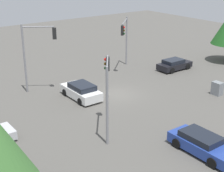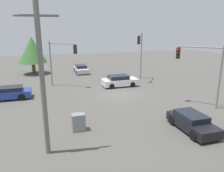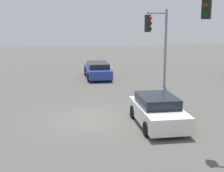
{
  "view_description": "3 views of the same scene",
  "coord_description": "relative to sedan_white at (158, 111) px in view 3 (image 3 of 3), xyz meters",
  "views": [
    {
      "loc": [
        -23.91,
        18.25,
        12.09
      ],
      "look_at": [
        -0.94,
        1.22,
        1.4
      ],
      "focal_mm": 55.0,
      "sensor_mm": 36.0,
      "label": 1
    },
    {
      "loc": [
        -7.71,
        -22.12,
        7.25
      ],
      "look_at": [
        -0.51,
        0.87,
        0.75
      ],
      "focal_mm": 35.0,
      "sensor_mm": 36.0,
      "label": 2
    },
    {
      "loc": [
        16.66,
        -1.63,
        5.36
      ],
      "look_at": [
        -0.91,
        1.22,
        1.55
      ],
      "focal_mm": 55.0,
      "sensor_mm": 36.0,
      "label": 3
    }
  ],
  "objects": [
    {
      "name": "ground_plane",
      "position": [
        -1.21,
        -3.14,
        -0.69
      ],
      "size": [
        80.0,
        80.0,
        0.0
      ],
      "primitive_type": "plane",
      "color": "#54514C"
    },
    {
      "name": "sedan_white",
      "position": [
        0.0,
        0.0,
        0.0
      ],
      "size": [
        4.4,
        2.07,
        1.42
      ],
      "rotation": [
        0.0,
        0.0,
        -1.57
      ],
      "color": "silver",
      "rests_on": "ground_plane"
    },
    {
      "name": "sedan_blue",
      "position": [
        -12.82,
        -1.4,
        -0.03
      ],
      "size": [
        4.74,
        1.99,
        1.32
      ],
      "rotation": [
        0.0,
        0.0,
        1.57
      ],
      "color": "#233D93",
      "rests_on": "ground_plane"
    },
    {
      "name": "traffic_signal_aux",
      "position": [
        -6.9,
        2.03,
        3.17
      ],
      "size": [
        3.15,
        2.41,
        5.6
      ],
      "rotation": [
        0.0,
        0.0,
        -0.64
      ],
      "color": "gray",
      "rests_on": "ground_plane"
    }
  ]
}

